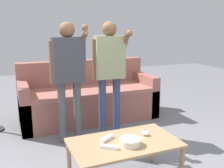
# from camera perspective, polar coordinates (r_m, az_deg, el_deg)

# --- Properties ---
(ground_plane) EXTENTS (12.00, 12.00, 0.00)m
(ground_plane) POSITION_cam_1_polar(r_m,az_deg,el_deg) (2.79, 1.97, -18.22)
(ground_plane) COLOR slate
(couch) EXTENTS (2.09, 0.84, 0.90)m
(couch) POSITION_cam_1_polar(r_m,az_deg,el_deg) (4.07, -5.39, -3.26)
(couch) COLOR brown
(couch) RESTS_ON ground
(coffee_table) EXTENTS (0.98, 0.56, 0.42)m
(coffee_table) POSITION_cam_1_polar(r_m,az_deg,el_deg) (2.38, 2.76, -13.86)
(coffee_table) COLOR #997551
(coffee_table) RESTS_ON ground
(snack_bowl) EXTENTS (0.19, 0.19, 0.06)m
(snack_bowl) POSITION_cam_1_polar(r_m,az_deg,el_deg) (2.29, 4.12, -12.78)
(snack_bowl) COLOR beige
(snack_bowl) RESTS_ON coffee_table
(game_remote_nunchuk) EXTENTS (0.06, 0.09, 0.05)m
(game_remote_nunchuk) POSITION_cam_1_polar(r_m,az_deg,el_deg) (2.50, 7.43, -10.77)
(game_remote_nunchuk) COLOR white
(game_remote_nunchuk) RESTS_ON coffee_table
(player_left) EXTENTS (0.44, 0.30, 1.49)m
(player_left) POSITION_cam_1_polar(r_m,az_deg,el_deg) (3.12, -9.75, 3.40)
(player_left) COLOR #47474C
(player_left) RESTS_ON ground
(player_center) EXTENTS (0.44, 0.37, 1.50)m
(player_center) POSITION_cam_1_polar(r_m,az_deg,el_deg) (3.27, -0.57, 4.09)
(player_center) COLOR #2D3856
(player_center) RESTS_ON ground
(game_remote_wand_near) EXTENTS (0.16, 0.11, 0.03)m
(game_remote_wand_near) POSITION_cam_1_polar(r_m,az_deg,el_deg) (2.38, -1.14, -12.10)
(game_remote_wand_near) COLOR white
(game_remote_wand_near) RESTS_ON coffee_table
(game_remote_wand_far) EXTENTS (0.14, 0.12, 0.03)m
(game_remote_wand_far) POSITION_cam_1_polar(r_m,az_deg,el_deg) (2.23, -0.61, -13.95)
(game_remote_wand_far) COLOR white
(game_remote_wand_far) RESTS_ON coffee_table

